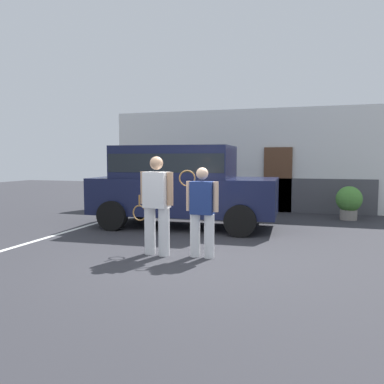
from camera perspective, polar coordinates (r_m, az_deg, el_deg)
The scene contains 7 objects.
ground_plane at distance 7.01m, azimuth -0.96°, elevation -9.43°, with size 40.00×40.00×0.00m, color #2D2D33.
parking_stripe_0 at distance 9.87m, azimuth -17.51°, elevation -5.45°, with size 0.12×4.40×0.01m, color silver.
house_frontage at distance 13.34m, azimuth 8.23°, elevation 4.17°, with size 9.49×0.40×3.37m.
parked_suv at distance 9.97m, azimuth -1.69°, elevation 1.49°, with size 4.69×2.35×2.05m.
tennis_player_man at distance 7.05m, azimuth -5.18°, elevation -1.80°, with size 0.90×0.33×1.77m.
tennis_player_woman at distance 6.86m, azimuth 1.44°, elevation -2.70°, with size 0.73×0.26×1.58m.
potted_plant_by_porch at distance 11.98m, azimuth 21.84°, elevation -1.25°, with size 0.73×0.73×0.96m.
Camera 1 is at (2.14, -6.45, 1.73)m, focal length 36.73 mm.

